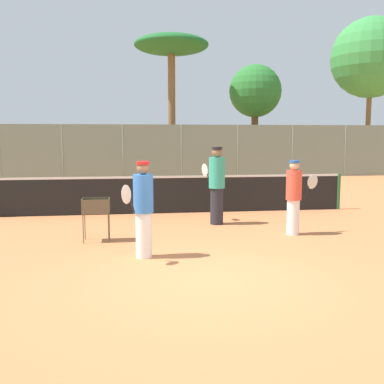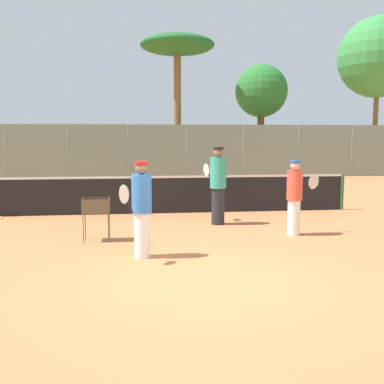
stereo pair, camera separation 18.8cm
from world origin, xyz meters
TOP-DOWN VIEW (x-y plane):
  - ground_plane at (0.00, 0.00)m, footprint 80.00×80.00m
  - tennis_net at (0.00, 6.14)m, footprint 10.14×0.10m
  - back_fence at (0.00, 17.08)m, footprint 27.56×0.08m
  - tree_0 at (6.38, 20.25)m, footprint 3.14×3.14m
  - tree_1 at (12.89, 18.73)m, footprint 4.64×4.64m
  - tree_2 at (1.29, 20.00)m, footprint 4.29×4.29m
  - player_white_outfit at (0.94, 4.35)m, footprint 0.51×0.91m
  - player_red_cap at (2.41, 2.94)m, footprint 0.87×0.41m
  - player_yellow_shirt at (-0.97, 1.46)m, footprint 0.60×0.81m
  - ball_cart at (-1.91, 2.89)m, footprint 0.56×0.41m

SIDE VIEW (x-z plane):
  - ground_plane at x=0.00m, z-range 0.00..0.00m
  - tennis_net at x=0.00m, z-range 0.02..1.09m
  - ball_cart at x=-1.91m, z-range 0.22..1.12m
  - player_red_cap at x=2.41m, z-range 0.03..1.69m
  - player_yellow_shirt at x=-0.97m, z-range 0.03..1.78m
  - player_white_outfit at x=0.94m, z-range 0.04..1.96m
  - back_fence at x=0.00m, z-range 0.00..2.81m
  - tree_0 at x=6.38m, z-range 1.61..8.09m
  - tree_1 at x=12.89m, z-range 2.20..11.27m
  - tree_2 at x=1.29m, z-range 3.20..11.16m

